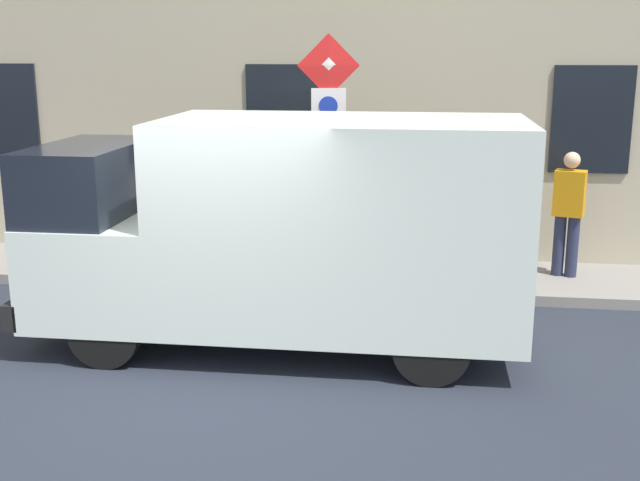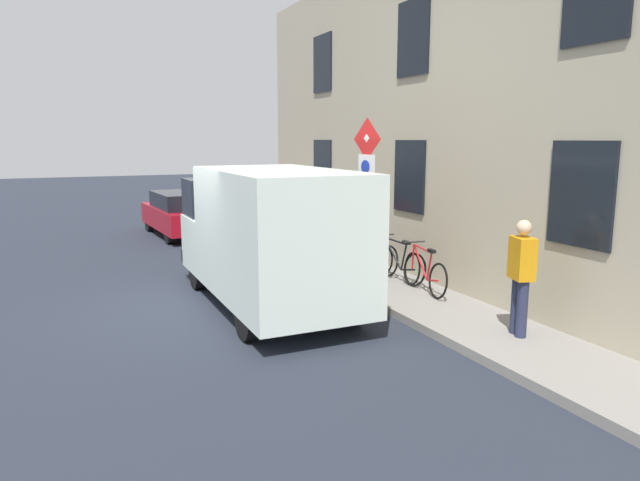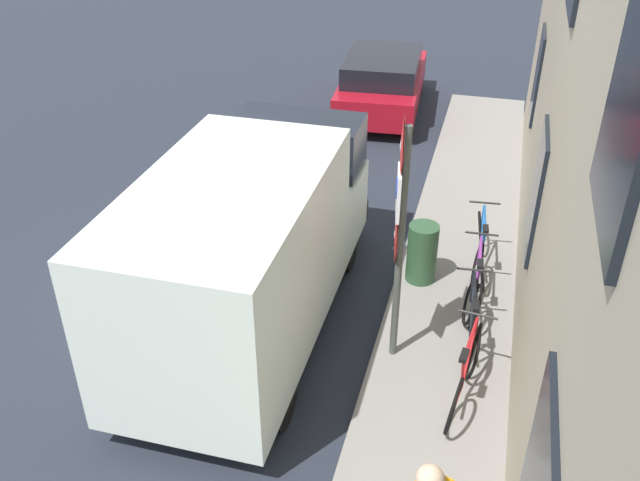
{
  "view_description": "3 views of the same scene",
  "coord_description": "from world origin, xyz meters",
  "px_view_note": "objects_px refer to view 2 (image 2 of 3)",
  "views": [
    {
      "loc": [
        -7.1,
        -2.13,
        3.22
      ],
      "look_at": [
        1.95,
        -0.9,
        0.99
      ],
      "focal_mm": 44.45,
      "sensor_mm": 36.0,
      "label": 1
    },
    {
      "loc": [
        -2.21,
        -10.25,
        3.0
      ],
      "look_at": [
        2.35,
        -0.18,
        1.04
      ],
      "focal_mm": 32.23,
      "sensor_mm": 36.0,
      "label": 2
    },
    {
      "loc": [
        3.91,
        -7.62,
        6.0
      ],
      "look_at": [
        1.89,
        -0.17,
        1.23
      ],
      "focal_mm": 38.79,
      "sensor_mm": 36.0,
      "label": 3
    }
  ],
  "objects_px": {
    "pedestrian": "(521,274)",
    "litter_bin": "(333,250)",
    "bicycle_purple": "(375,254)",
    "parked_hatchback": "(183,212)",
    "bicycle_blue": "(355,247)",
    "bicycle_red": "(424,272)",
    "bicycle_black": "(398,263)",
    "delivery_van": "(267,234)",
    "sign_post_stacked": "(367,185)"
  },
  "relations": [
    {
      "from": "delivery_van",
      "to": "bicycle_blue",
      "type": "bearing_deg",
      "value": -54.61
    },
    {
      "from": "sign_post_stacked",
      "to": "bicycle_red",
      "type": "distance_m",
      "value": 1.99
    },
    {
      "from": "parked_hatchback",
      "to": "bicycle_black",
      "type": "relative_size",
      "value": 2.39
    },
    {
      "from": "bicycle_purple",
      "to": "litter_bin",
      "type": "height_order",
      "value": "litter_bin"
    },
    {
      "from": "delivery_van",
      "to": "bicycle_blue",
      "type": "distance_m",
      "value": 3.63
    },
    {
      "from": "parked_hatchback",
      "to": "litter_bin",
      "type": "xyz_separation_m",
      "value": [
        1.9,
        -6.88,
        -0.14
      ]
    },
    {
      "from": "parked_hatchback",
      "to": "bicycle_purple",
      "type": "bearing_deg",
      "value": -163.6
    },
    {
      "from": "delivery_van",
      "to": "parked_hatchback",
      "type": "relative_size",
      "value": 1.3
    },
    {
      "from": "parked_hatchback",
      "to": "bicycle_red",
      "type": "height_order",
      "value": "parked_hatchback"
    },
    {
      "from": "parked_hatchback",
      "to": "bicycle_purple",
      "type": "distance_m",
      "value": 7.8
    },
    {
      "from": "sign_post_stacked",
      "to": "delivery_van",
      "type": "bearing_deg",
      "value": 173.98
    },
    {
      "from": "bicycle_black",
      "to": "bicycle_blue",
      "type": "distance_m",
      "value": 1.87
    },
    {
      "from": "sign_post_stacked",
      "to": "parked_hatchback",
      "type": "xyz_separation_m",
      "value": [
        -1.75,
        8.63,
        -1.43
      ]
    },
    {
      "from": "delivery_van",
      "to": "sign_post_stacked",
      "type": "bearing_deg",
      "value": -96.24
    },
    {
      "from": "pedestrian",
      "to": "bicycle_purple",
      "type": "bearing_deg",
      "value": 105.44
    },
    {
      "from": "sign_post_stacked",
      "to": "bicycle_black",
      "type": "bearing_deg",
      "value": 21.8
    },
    {
      "from": "bicycle_blue",
      "to": "litter_bin",
      "type": "xyz_separation_m",
      "value": [
        -0.82,
        -0.51,
        0.08
      ]
    },
    {
      "from": "bicycle_purple",
      "to": "bicycle_red",
      "type": "bearing_deg",
      "value": 177.34
    },
    {
      "from": "bicycle_blue",
      "to": "litter_bin",
      "type": "distance_m",
      "value": 0.97
    },
    {
      "from": "bicycle_blue",
      "to": "pedestrian",
      "type": "xyz_separation_m",
      "value": [
        -0.16,
        -5.45,
        0.56
      ]
    },
    {
      "from": "bicycle_black",
      "to": "delivery_van",
      "type": "bearing_deg",
      "value": 88.04
    },
    {
      "from": "parked_hatchback",
      "to": "bicycle_purple",
      "type": "height_order",
      "value": "parked_hatchback"
    },
    {
      "from": "parked_hatchback",
      "to": "bicycle_blue",
      "type": "bearing_deg",
      "value": -160.91
    },
    {
      "from": "pedestrian",
      "to": "litter_bin",
      "type": "xyz_separation_m",
      "value": [
        -0.66,
        4.94,
        -0.48
      ]
    },
    {
      "from": "parked_hatchback",
      "to": "sign_post_stacked",
      "type": "bearing_deg",
      "value": -172.54
    },
    {
      "from": "delivery_van",
      "to": "bicycle_black",
      "type": "height_order",
      "value": "delivery_van"
    },
    {
      "from": "parked_hatchback",
      "to": "pedestrian",
      "type": "bearing_deg",
      "value": -171.78
    },
    {
      "from": "bicycle_red",
      "to": "pedestrian",
      "type": "relative_size",
      "value": 0.99
    },
    {
      "from": "bicycle_red",
      "to": "bicycle_black",
      "type": "bearing_deg",
      "value": 7.35
    },
    {
      "from": "bicycle_blue",
      "to": "pedestrian",
      "type": "distance_m",
      "value": 5.48
    },
    {
      "from": "bicycle_red",
      "to": "parked_hatchback",
      "type": "bearing_deg",
      "value": 23.75
    },
    {
      "from": "parked_hatchback",
      "to": "bicycle_red",
      "type": "distance_m",
      "value": 9.58
    },
    {
      "from": "bicycle_black",
      "to": "parked_hatchback",
      "type": "bearing_deg",
      "value": 12.57
    },
    {
      "from": "delivery_van",
      "to": "pedestrian",
      "type": "distance_m",
      "value": 4.35
    },
    {
      "from": "bicycle_red",
      "to": "bicycle_black",
      "type": "relative_size",
      "value": 1.0
    },
    {
      "from": "delivery_van",
      "to": "bicycle_purple",
      "type": "relative_size",
      "value": 3.11
    },
    {
      "from": "sign_post_stacked",
      "to": "pedestrian",
      "type": "distance_m",
      "value": 3.47
    },
    {
      "from": "sign_post_stacked",
      "to": "parked_hatchback",
      "type": "relative_size",
      "value": 0.76
    },
    {
      "from": "sign_post_stacked",
      "to": "bicycle_purple",
      "type": "height_order",
      "value": "sign_post_stacked"
    },
    {
      "from": "pedestrian",
      "to": "litter_bin",
      "type": "bearing_deg",
      "value": 115.09
    },
    {
      "from": "bicycle_red",
      "to": "litter_bin",
      "type": "xyz_separation_m",
      "value": [
        -0.82,
        2.3,
        0.08
      ]
    },
    {
      "from": "bicycle_red",
      "to": "bicycle_purple",
      "type": "height_order",
      "value": "same"
    },
    {
      "from": "sign_post_stacked",
      "to": "pedestrian",
      "type": "xyz_separation_m",
      "value": [
        0.81,
        -3.19,
        -1.09
      ]
    },
    {
      "from": "delivery_van",
      "to": "pedestrian",
      "type": "xyz_separation_m",
      "value": [
        2.71,
        -3.39,
        -0.26
      ]
    },
    {
      "from": "bicycle_blue",
      "to": "pedestrian",
      "type": "height_order",
      "value": "pedestrian"
    },
    {
      "from": "bicycle_red",
      "to": "litter_bin",
      "type": "height_order",
      "value": "litter_bin"
    },
    {
      "from": "bicycle_black",
      "to": "bicycle_purple",
      "type": "xyz_separation_m",
      "value": [
        0.0,
        0.94,
        0.0
      ]
    },
    {
      "from": "delivery_van",
      "to": "litter_bin",
      "type": "relative_size",
      "value": 5.93
    },
    {
      "from": "parked_hatchback",
      "to": "bicycle_red",
      "type": "relative_size",
      "value": 2.4
    },
    {
      "from": "bicycle_black",
      "to": "sign_post_stacked",
      "type": "bearing_deg",
      "value": 106.13
    }
  ]
}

